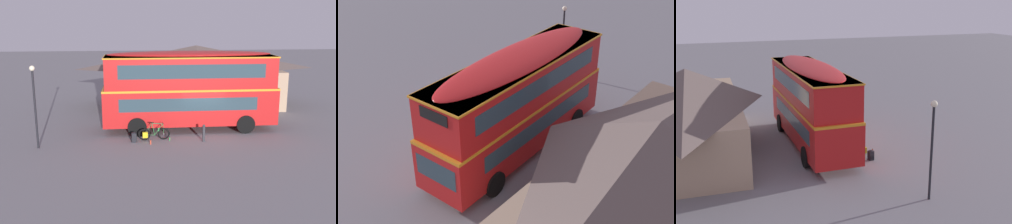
# 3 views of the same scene
# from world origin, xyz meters

# --- Properties ---
(ground_plane) EXTENTS (120.00, 120.00, 0.00)m
(ground_plane) POSITION_xyz_m (0.00, 0.00, 0.00)
(ground_plane) COLOR slate
(double_decker_bus) EXTENTS (10.39, 2.70, 4.79)m
(double_decker_bus) POSITION_xyz_m (-0.66, 0.88, 2.64)
(double_decker_bus) COLOR black
(double_decker_bus) RESTS_ON ground
(touring_bicycle) EXTENTS (1.77, 0.52, 1.03)m
(touring_bicycle) POSITION_xyz_m (-3.00, -1.16, 0.37)
(touring_bicycle) COLOR black
(touring_bicycle) RESTS_ON ground
(backpack_on_ground) EXTENTS (0.35, 0.32, 0.56)m
(backpack_on_ground) POSITION_xyz_m (-4.09, -1.42, 0.29)
(backpack_on_ground) COLOR black
(backpack_on_ground) RESTS_ON ground
(water_bottle_green_metal) EXTENTS (0.07, 0.07, 0.21)m
(water_bottle_green_metal) POSITION_xyz_m (-2.09, -1.34, 0.10)
(water_bottle_green_metal) COLOR green
(water_bottle_green_metal) RESTS_ON ground
(water_bottle_red_squeeze) EXTENTS (0.08, 0.08, 0.26)m
(water_bottle_red_squeeze) POSITION_xyz_m (-3.18, -1.91, 0.12)
(water_bottle_red_squeeze) COLOR #D84C33
(water_bottle_red_squeeze) RESTS_ON ground
(pub_building) EXTENTS (13.26, 6.20, 4.66)m
(pub_building) POSITION_xyz_m (0.82, 7.51, 2.38)
(pub_building) COLOR tan
(pub_building) RESTS_ON ground
(street_lamp) EXTENTS (0.28, 0.28, 4.37)m
(street_lamp) POSITION_xyz_m (-9.13, -1.96, 2.72)
(street_lamp) COLOR black
(street_lamp) RESTS_ON ground
(kerb_bollard) EXTENTS (0.16, 0.16, 0.97)m
(kerb_bollard) POSITION_xyz_m (-0.22, -1.66, 0.50)
(kerb_bollard) COLOR #333338
(kerb_bollard) RESTS_ON ground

